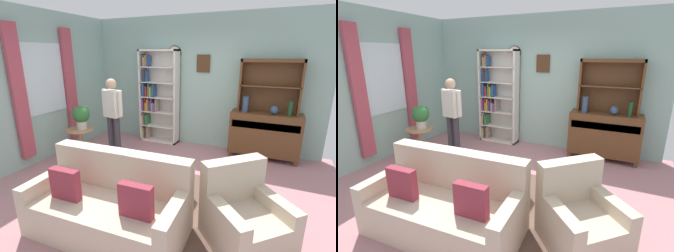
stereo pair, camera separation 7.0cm
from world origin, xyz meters
The scene contains 18 objects.
ground_plane centered at (0.00, 0.00, -0.01)m, with size 5.40×4.60×0.02m, color #B27A7F.
wall_back centered at (0.00, 2.13, 1.40)m, with size 5.00×0.09×2.80m.
wall_left centered at (-2.52, 0.04, 1.40)m, with size 0.16×4.20×2.80m.
area_rug centered at (0.20, -0.30, 0.00)m, with size 2.43×1.84×0.01m, color brown.
bookshelf centered at (-0.97, 1.94, 1.05)m, with size 0.90×0.30×2.10m.
sideboard centered at (1.42, 1.86, 0.51)m, with size 1.30×0.45×0.92m.
sideboard_hutch centered at (1.42, 1.97, 1.56)m, with size 1.10×0.26×1.00m.
vase_tall centered at (1.03, 1.78, 1.08)m, with size 0.11×0.11×0.31m, color #33476B.
vase_round centered at (1.55, 1.79, 1.01)m, with size 0.15×0.15×0.17m, color #33476B.
bottle_wine centered at (1.81, 1.77, 1.06)m, with size 0.07×0.07×0.27m, color #194223.
couch_floral centered at (-0.06, -1.11, 0.31)m, with size 1.83×0.92×0.90m.
armchair_floral centered at (1.39, -0.68, 0.29)m, with size 1.08×1.08×0.88m.
plant_stand centered at (-1.86, 0.39, 0.38)m, with size 0.52×0.52×0.61m.
potted_plant_large centered at (-1.82, 0.42, 0.87)m, with size 0.32×0.32×0.45m.
potted_plant_small centered at (-1.72, 0.04, 0.17)m, with size 0.21×0.21×0.29m.
person_reading centered at (-1.33, 0.76, 0.91)m, with size 0.53×0.26×1.56m.
coffee_table centered at (0.15, -0.24, 0.35)m, with size 0.80×0.50×0.42m.
book_stack centered at (0.06, -0.27, 0.47)m, with size 0.19×0.14×0.10m.
Camera 1 is at (1.56, -3.10, 2.01)m, focal length 26.38 mm.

